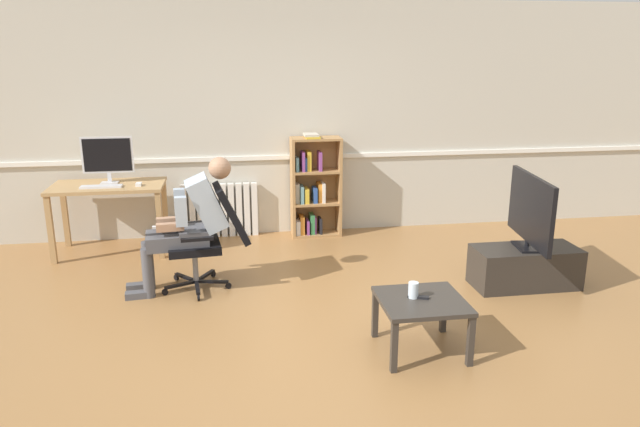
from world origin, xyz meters
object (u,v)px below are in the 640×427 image
(imac_monitor, at_px, (108,157))
(coffee_table, at_px, (422,306))
(tv_stand, at_px, (525,267))
(drinking_glass, at_px, (413,290))
(bookshelf, at_px, (313,189))
(keyboard, at_px, (101,187))
(office_chair, at_px, (211,233))
(spare_remote, at_px, (418,297))
(radiator, at_px, (220,210))
(computer_mouse, at_px, (139,184))
(tv_screen, at_px, (531,211))
(computer_desk, at_px, (109,195))
(person_seated, at_px, (189,221))

(imac_monitor, xyz_separation_m, coffee_table, (2.61, -2.72, -0.69))
(tv_stand, bearing_deg, drinking_glass, -144.66)
(bookshelf, xyz_separation_m, drinking_glass, (0.31, -2.90, -0.10))
(imac_monitor, height_order, keyboard, imac_monitor)
(keyboard, xyz_separation_m, bookshelf, (2.29, 0.43, -0.20))
(office_chair, distance_m, spare_remote, 2.09)
(radiator, distance_m, coffee_table, 3.37)
(office_chair, distance_m, tv_stand, 2.93)
(computer_mouse, bearing_deg, tv_screen, -22.29)
(imac_monitor, bearing_deg, drinking_glass, -46.49)
(computer_desk, distance_m, tv_screen, 4.29)
(keyboard, distance_m, office_chair, 1.56)
(imac_monitor, bearing_deg, keyboard, -102.79)
(keyboard, bearing_deg, computer_mouse, 3.05)
(coffee_table, bearing_deg, office_chair, 135.89)
(bookshelf, distance_m, office_chair, 1.86)
(coffee_table, relative_size, spare_remote, 4.05)
(person_seated, bearing_deg, computer_desk, -148.46)
(person_seated, relative_size, tv_screen, 1.22)
(bookshelf, distance_m, person_seated, 2.00)
(imac_monitor, relative_size, drinking_glass, 4.57)
(computer_desk, bearing_deg, person_seated, -52.56)
(drinking_glass, bearing_deg, keyboard, 136.48)
(tv_stand, relative_size, tv_screen, 0.97)
(radiator, xyz_separation_m, drinking_glass, (1.40, -3.00, 0.15))
(office_chair, height_order, person_seated, person_seated)
(computer_mouse, distance_m, drinking_glass, 3.35)
(computer_desk, relative_size, person_seated, 0.96)
(computer_desk, relative_size, imac_monitor, 2.19)
(person_seated, bearing_deg, keyboard, -143.82)
(tv_screen, bearing_deg, spare_remote, 134.30)
(computer_desk, xyz_separation_m, tv_screen, (3.98, -1.61, 0.09))
(office_chair, xyz_separation_m, spare_remote, (1.50, -1.45, -0.11))
(keyboard, bearing_deg, bookshelf, 10.56)
(computer_desk, height_order, keyboard, keyboard)
(bookshelf, xyz_separation_m, office_chair, (-1.16, -1.46, -0.04))
(bookshelf, distance_m, coffee_table, 2.96)
(imac_monitor, relative_size, tv_screen, 0.53)
(tv_screen, height_order, spare_remote, tv_screen)
(computer_mouse, height_order, drinking_glass, computer_mouse)
(tv_stand, bearing_deg, imac_monitor, 156.92)
(office_chair, height_order, spare_remote, office_chair)
(office_chair, bearing_deg, imac_monitor, -144.91)
(spare_remote, bearing_deg, computer_desk, -113.55)
(radiator, relative_size, tv_screen, 0.88)
(computer_desk, distance_m, imac_monitor, 0.41)
(person_seated, distance_m, tv_stand, 3.12)
(office_chair, bearing_deg, tv_screen, 75.47)
(computer_desk, relative_size, bookshelf, 0.96)
(imac_monitor, bearing_deg, person_seated, -54.64)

